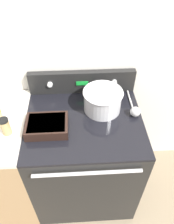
% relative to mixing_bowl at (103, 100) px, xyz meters
% --- Properties ---
extents(ground_plane, '(12.00, 12.00, 0.00)m').
position_rel_mixing_bowl_xyz_m(ground_plane, '(-0.13, -0.45, -1.01)').
color(ground_plane, gray).
extents(kitchen_wall, '(8.00, 0.05, 2.50)m').
position_rel_mixing_bowl_xyz_m(kitchen_wall, '(-0.13, 0.27, 0.24)').
color(kitchen_wall, silver).
rests_on(kitchen_wall, ground_plane).
extents(stove_range, '(0.80, 0.72, 0.92)m').
position_rel_mixing_bowl_xyz_m(stove_range, '(-0.13, -0.11, -0.55)').
color(stove_range, black).
rests_on(stove_range, ground_plane).
extents(control_panel, '(0.80, 0.07, 0.18)m').
position_rel_mixing_bowl_xyz_m(control_panel, '(-0.13, 0.21, 0.00)').
color(control_panel, black).
rests_on(control_panel, stove_range).
extents(side_counter, '(0.53, 0.69, 0.93)m').
position_rel_mixing_bowl_xyz_m(side_counter, '(-0.80, -0.11, -0.54)').
color(side_counter, tan).
rests_on(side_counter, ground_plane).
extents(mixing_bowl, '(0.28, 0.28, 0.16)m').
position_rel_mixing_bowl_xyz_m(mixing_bowl, '(0.00, 0.00, 0.00)').
color(mixing_bowl, silver).
rests_on(mixing_bowl, stove_range).
extents(casserole_dish, '(0.27, 0.20, 0.07)m').
position_rel_mixing_bowl_xyz_m(casserole_dish, '(-0.38, -0.18, -0.05)').
color(casserole_dish, black).
rests_on(casserole_dish, stove_range).
extents(ladle, '(0.07, 0.30, 0.07)m').
position_rel_mixing_bowl_xyz_m(ladle, '(0.22, -0.06, -0.06)').
color(ladle, '#B7B7B7').
rests_on(ladle, stove_range).
extents(spice_jar_black_cap, '(0.06, 0.06, 0.12)m').
position_rel_mixing_bowl_xyz_m(spice_jar_black_cap, '(-0.63, -0.20, -0.02)').
color(spice_jar_black_cap, tan).
rests_on(spice_jar_black_cap, side_counter).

